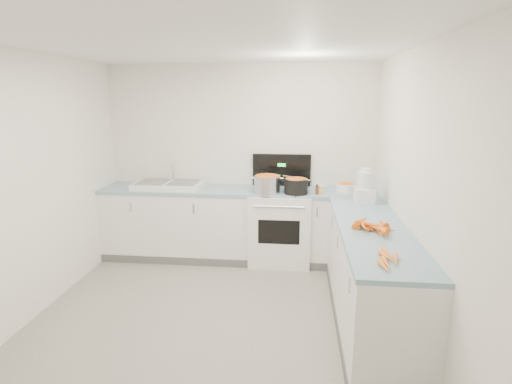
# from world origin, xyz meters

# --- Properties ---
(floor) EXTENTS (3.50, 4.00, 0.00)m
(floor) POSITION_xyz_m (0.00, 0.00, 0.00)
(floor) COLOR gray
(floor) RESTS_ON ground
(ceiling) EXTENTS (3.50, 4.00, 0.00)m
(ceiling) POSITION_xyz_m (0.00, 0.00, 2.50)
(ceiling) COLOR silver
(ceiling) RESTS_ON ground
(wall_back) EXTENTS (3.50, 0.00, 2.50)m
(wall_back) POSITION_xyz_m (0.00, 2.00, 1.25)
(wall_back) COLOR silver
(wall_back) RESTS_ON ground
(wall_front) EXTENTS (3.50, 0.00, 2.50)m
(wall_front) POSITION_xyz_m (0.00, -2.00, 1.25)
(wall_front) COLOR silver
(wall_front) RESTS_ON ground
(wall_left) EXTENTS (0.00, 4.00, 2.50)m
(wall_left) POSITION_xyz_m (-1.75, 0.00, 1.25)
(wall_left) COLOR silver
(wall_left) RESTS_ON ground
(wall_right) EXTENTS (0.00, 4.00, 2.50)m
(wall_right) POSITION_xyz_m (1.75, 0.00, 1.25)
(wall_right) COLOR silver
(wall_right) RESTS_ON ground
(counter_back) EXTENTS (3.50, 0.62, 0.94)m
(counter_back) POSITION_xyz_m (0.00, 1.70, 0.47)
(counter_back) COLOR white
(counter_back) RESTS_ON ground
(counter_right) EXTENTS (0.62, 2.20, 0.94)m
(counter_right) POSITION_xyz_m (1.45, 0.30, 0.47)
(counter_right) COLOR white
(counter_right) RESTS_ON ground
(stove) EXTENTS (0.76, 0.65, 1.36)m
(stove) POSITION_xyz_m (0.55, 1.69, 0.47)
(stove) COLOR white
(stove) RESTS_ON ground
(sink) EXTENTS (0.86, 0.52, 0.31)m
(sink) POSITION_xyz_m (-0.90, 1.70, 0.98)
(sink) COLOR white
(sink) RESTS_ON counter_back
(steel_pot) EXTENTS (0.42, 0.42, 0.24)m
(steel_pot) POSITION_xyz_m (0.39, 1.53, 1.04)
(steel_pot) COLOR silver
(steel_pot) RESTS_ON stove
(black_pot) EXTENTS (0.37, 0.37, 0.20)m
(black_pot) POSITION_xyz_m (0.74, 1.53, 1.02)
(black_pot) COLOR black
(black_pot) RESTS_ON stove
(wooden_spoon) EXTENTS (0.33, 0.27, 0.02)m
(wooden_spoon) POSITION_xyz_m (0.74, 1.53, 1.13)
(wooden_spoon) COLOR #AD7A47
(wooden_spoon) RESTS_ON black_pot
(mixing_bowl) EXTENTS (0.30, 0.30, 0.11)m
(mixing_bowl) POSITION_xyz_m (1.35, 1.67, 0.99)
(mixing_bowl) COLOR white
(mixing_bowl) RESTS_ON counter_back
(extract_bottle) EXTENTS (0.04, 0.04, 0.10)m
(extract_bottle) POSITION_xyz_m (1.00, 1.52, 0.99)
(extract_bottle) COLOR #593319
(extract_bottle) RESTS_ON counter_back
(spice_jar) EXTENTS (0.06, 0.06, 0.10)m
(spice_jar) POSITION_xyz_m (1.05, 1.54, 0.99)
(spice_jar) COLOR #E5B266
(spice_jar) RESTS_ON counter_back
(food_processor) EXTENTS (0.21, 0.25, 0.39)m
(food_processor) POSITION_xyz_m (1.50, 1.17, 1.11)
(food_processor) COLOR white
(food_processor) RESTS_ON counter_right
(carrot_pile) EXTENTS (0.38, 0.43, 0.09)m
(carrot_pile) POSITION_xyz_m (1.42, 0.22, 0.98)
(carrot_pile) COLOR orange
(carrot_pile) RESTS_ON counter_right
(peeled_carrots) EXTENTS (0.18, 0.42, 0.04)m
(peeled_carrots) POSITION_xyz_m (1.40, -0.49, 0.96)
(peeled_carrots) COLOR orange
(peeled_carrots) RESTS_ON counter_right
(peelings) EXTENTS (0.20, 0.21, 0.01)m
(peelings) POSITION_xyz_m (-1.13, 1.73, 1.02)
(peelings) COLOR tan
(peelings) RESTS_ON sink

